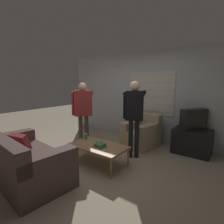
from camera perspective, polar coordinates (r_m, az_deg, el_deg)
The scene contains 12 objects.
ground_plane at distance 3.88m, azimuth -5.07°, elevation -15.85°, with size 16.00×16.00×0.00m, color gray.
wall_back at distance 5.21m, azimuth 9.82°, elevation 5.20°, with size 5.20×0.08×2.55m.
couch_blue at distance 3.47m, azimuth -26.88°, elevation -14.25°, with size 1.83×1.08×0.84m.
armchair_beige at distance 4.74m, azimuth 9.66°, elevation -6.81°, with size 0.90×0.96×0.84m.
coffee_table at distance 3.64m, azimuth -4.55°, elevation -11.26°, with size 1.17×0.66×0.40m.
tv_stand at distance 4.58m, azimuth 24.63°, elevation -8.73°, with size 0.83×0.54×0.59m.
tv at distance 4.45m, azimuth 25.08°, elevation -2.15°, with size 0.53×0.63×0.48m.
person_left_standing at distance 4.43m, azimuth -9.45°, elevation 1.50°, with size 0.51×0.76×1.66m.
person_right_standing at distance 3.82m, azimuth 7.29°, elevation 0.56°, with size 0.49×0.84×1.69m.
book_stack at distance 3.54m, azimuth -3.88°, elevation -10.75°, with size 0.25×0.19×0.07m.
soda_can at distance 4.01m, azimuth -8.51°, elevation -7.88°, with size 0.07×0.07×0.13m.
spare_remote at distance 3.75m, azimuth -4.27°, elevation -9.87°, with size 0.10×0.13×0.02m.
Camera 1 is at (2.34, -2.61, 1.67)m, focal length 28.00 mm.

